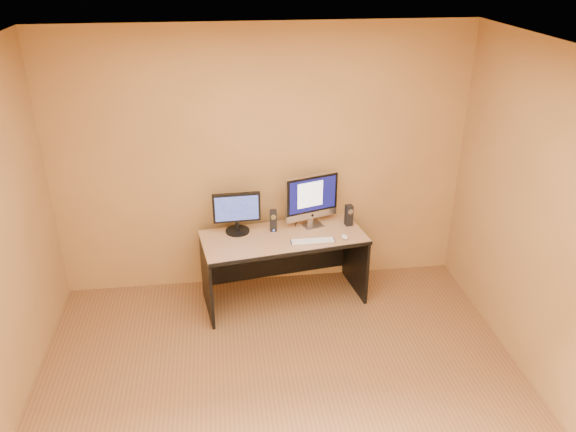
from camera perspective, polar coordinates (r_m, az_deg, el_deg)
The scene contains 12 objects.
floor at distance 4.45m, azimuth 0.06°, elevation -20.03°, with size 4.00×4.00×0.00m, color brown.
walls at distance 3.63m, azimuth 0.07°, elevation -5.61°, with size 4.00×4.00×2.60m, color #A37A41, non-canonical shape.
ceiling at distance 3.15m, azimuth 0.08°, elevation 15.00°, with size 4.00×4.00×0.00m, color white.
desk at distance 5.48m, azimuth -0.44°, elevation -5.33°, with size 1.53×0.67×0.71m, color #A98054, non-canonical shape.
imac at distance 5.39m, azimuth 2.55°, elevation 1.52°, with size 0.54×0.20×0.53m, color #B0AFB4, non-canonical shape.
second_monitor at distance 5.31m, azimuth -5.23°, elevation 0.31°, with size 0.46×0.23×0.40m, color black, non-canonical shape.
speaker_left at distance 5.36m, azimuth -1.50°, elevation -0.45°, with size 0.07×0.07×0.21m, color black, non-canonical shape.
speaker_right at distance 5.50m, azimuth 6.20°, elevation 0.08°, with size 0.07×0.07×0.21m, color black, non-canonical shape.
keyboard at distance 5.20m, azimuth 2.52°, elevation -2.57°, with size 0.41×0.11×0.02m, color silver.
mouse at distance 5.28m, azimuth 5.78°, elevation -2.10°, with size 0.06×0.10×0.03m, color silver.
cable_a at distance 5.57m, azimuth 2.47°, elevation -0.57°, with size 0.01×0.01×0.21m, color black.
cable_b at distance 5.56m, azimuth 0.84°, elevation -0.63°, with size 0.01×0.01×0.17m, color black.
Camera 1 is at (-0.40, -3.06, 3.20)m, focal length 35.00 mm.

